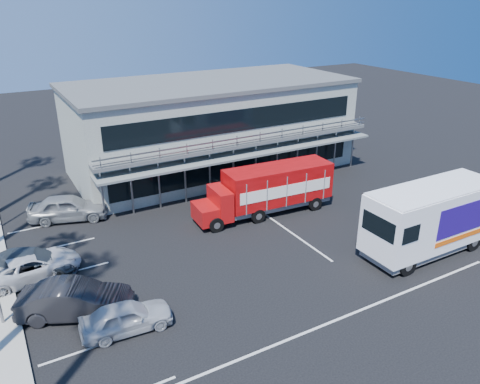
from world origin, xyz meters
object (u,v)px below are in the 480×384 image
red_truck (269,189)px  white_van (431,218)px  parked_car_a (126,317)px  parked_car_b (75,300)px

red_truck → white_van: 10.08m
white_van → parked_car_a: bearing=174.4°
parked_car_a → parked_car_b: bearing=42.7°
red_truck → parked_car_a: 13.82m
white_van → parked_car_a: white_van is taller
parked_car_b → red_truck: bearing=-45.0°
red_truck → parked_car_a: red_truck is taller
white_van → parked_car_b: (-18.54, 3.83, -1.27)m
red_truck → parked_car_b: size_ratio=1.91×
parked_car_b → white_van: bearing=-76.7°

